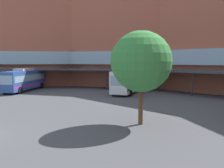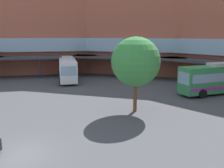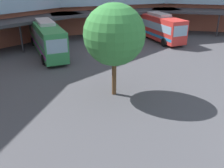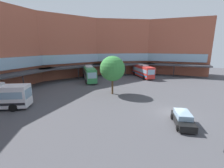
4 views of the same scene
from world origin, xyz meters
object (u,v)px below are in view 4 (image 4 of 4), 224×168
object	(u,v)px
plaza_tree	(112,69)
bus_3	(143,71)
bus_1	(89,73)
parked_car	(183,119)

from	to	relation	value
plaza_tree	bus_3	bearing A→B (deg)	9.39
bus_3	plaza_tree	size ratio (longest dim) A/B	1.31
bus_1	bus_3	distance (m)	15.92
bus_3	parked_car	size ratio (longest dim) A/B	2.01
bus_3	parked_car	bearing A→B (deg)	-17.30
bus_1	parked_car	size ratio (longest dim) A/B	2.34
parked_car	plaza_tree	size ratio (longest dim) A/B	0.65
bus_1	bus_3	xyz separation A→B (m)	(12.78, -9.49, -0.08)
parked_car	plaza_tree	distance (m)	15.53
plaza_tree	bus_1	bearing A→B (deg)	63.64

